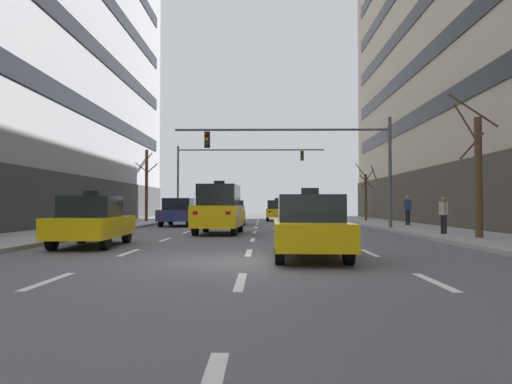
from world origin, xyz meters
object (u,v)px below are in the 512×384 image
object	(u,v)px
taxi_driving_5	(232,213)
pedestrian_1	(443,213)
taxi_driving_4	(310,227)
taxi_driving_0	(277,211)
street_tree_2	(478,173)
street_tree_3	(146,183)
pedestrian_0	(408,208)
taxi_driving_2	(92,222)
traffic_signal_0	(317,150)
traffic_signal_1	(226,165)
car_driving_3	(179,212)
street_tree_1	(366,194)
taxi_driving_1	(219,209)

from	to	relation	value
taxi_driving_5	pedestrian_1	size ratio (longest dim) A/B	2.90
taxi_driving_4	pedestrian_1	bearing A→B (deg)	51.88
taxi_driving_0	street_tree_2	world-z (taller)	street_tree_2
pedestrian_1	street_tree_3	bearing A→B (deg)	135.42
taxi_driving_0	pedestrian_0	size ratio (longest dim) A/B	2.66
taxi_driving_2	traffic_signal_0	xyz separation A→B (m)	(8.27, 9.91, 3.39)
taxi_driving_4	pedestrian_0	bearing A→B (deg)	66.08
street_tree_2	street_tree_3	bearing A→B (deg)	132.23
traffic_signal_1	street_tree_2	size ratio (longest dim) A/B	2.48
car_driving_3	street_tree_1	bearing A→B (deg)	25.83
taxi_driving_5	traffic_signal_0	xyz separation A→B (m)	(4.93, -7.37, 3.38)
taxi_driving_5	pedestrian_0	bearing A→B (deg)	-20.26
taxi_driving_0	street_tree_1	world-z (taller)	street_tree_1
car_driving_3	taxi_driving_5	bearing A→B (deg)	34.77
traffic_signal_1	pedestrian_0	distance (m)	18.27
taxi_driving_2	pedestrian_0	size ratio (longest dim) A/B	2.51
street_tree_1	taxi_driving_2	bearing A→B (deg)	-121.77
street_tree_1	street_tree_3	world-z (taller)	street_tree_3
taxi_driving_0	taxi_driving_4	distance (m)	28.24
car_driving_3	taxi_driving_4	bearing A→B (deg)	-70.87
taxi_driving_0	taxi_driving_5	distance (m)	8.28
taxi_driving_4	taxi_driving_5	size ratio (longest dim) A/B	0.95
pedestrian_1	traffic_signal_0	bearing A→B (deg)	130.47
traffic_signal_0	street_tree_3	world-z (taller)	traffic_signal_0
taxi_driving_4	taxi_driving_5	bearing A→B (deg)	98.86
traffic_signal_1	pedestrian_1	world-z (taller)	traffic_signal_1
pedestrian_0	car_driving_3	bearing A→B (deg)	172.90
car_driving_3	taxi_driving_4	size ratio (longest dim) A/B	1.12
taxi_driving_0	traffic_signal_1	size ratio (longest dim) A/B	0.35
street_tree_1	street_tree_2	world-z (taller)	street_tree_2
car_driving_3	pedestrian_1	bearing A→B (deg)	-39.65
street_tree_2	taxi_driving_0	bearing A→B (deg)	106.18
taxi_driving_2	street_tree_1	world-z (taller)	street_tree_1
taxi_driving_1	pedestrian_0	bearing A→B (deg)	31.89
taxi_driving_4	car_driving_3	bearing A→B (deg)	109.13
taxi_driving_4	pedestrian_1	size ratio (longest dim) A/B	2.77
taxi_driving_5	traffic_signal_0	size ratio (longest dim) A/B	0.39
street_tree_1	taxi_driving_5	bearing A→B (deg)	-157.38
taxi_driving_5	taxi_driving_2	bearing A→B (deg)	-100.95
taxi_driving_0	street_tree_3	world-z (taller)	street_tree_3
taxi_driving_5	traffic_signal_1	bearing A→B (deg)	96.57
taxi_driving_5	street_tree_2	size ratio (longest dim) A/B	0.84
traffic_signal_1	taxi_driving_1	bearing A→B (deg)	-86.60
traffic_signal_0	street_tree_1	distance (m)	12.69
traffic_signal_0	taxi_driving_2	bearing A→B (deg)	-129.86
traffic_signal_0	street_tree_2	bearing A→B (deg)	-57.07
car_driving_3	taxi_driving_0	bearing A→B (deg)	56.44
taxi_driving_1	car_driving_3	bearing A→B (deg)	111.51
taxi_driving_1	street_tree_3	bearing A→B (deg)	116.02
pedestrian_1	taxi_driving_5	bearing A→B (deg)	126.74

